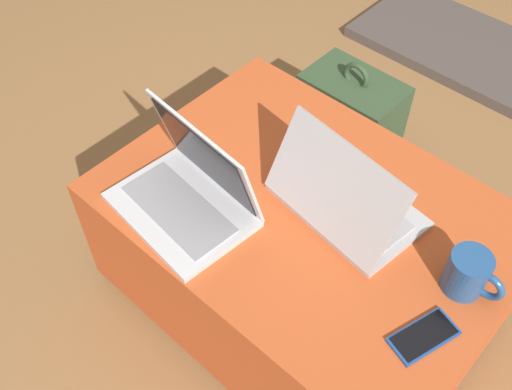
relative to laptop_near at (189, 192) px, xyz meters
The scene contains 7 objects.
ground_plane 0.56m from the laptop_near, 41.38° to the left, with size 14.00×14.00×0.00m, color #9E7042.
ottoman 0.39m from the laptop_near, 41.38° to the left, with size 0.98×0.71×0.44m.
laptop_near is the anchor object (origin of this frame).
laptop_far 0.36m from the laptop_near, 39.39° to the left, with size 0.37×0.27×0.22m.
cell_phone 0.61m from the laptop_near, ahead, with size 0.11×0.16×0.01m.
backpack 0.77m from the laptop_near, 90.98° to the left, with size 0.31×0.25×0.46m.
coffee_mug 0.65m from the laptop_near, 21.74° to the left, with size 0.13×0.09×0.10m.
Camera 1 is at (0.52, -0.76, 1.56)m, focal length 42.00 mm.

